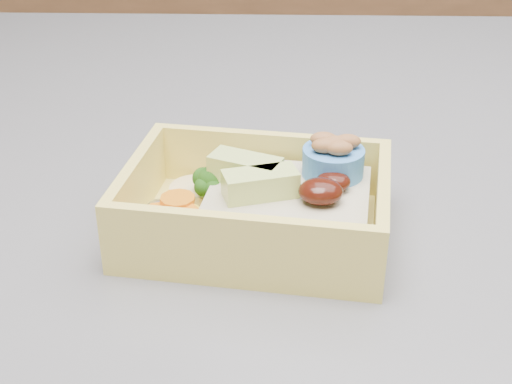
{
  "coord_description": "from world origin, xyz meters",
  "views": [
    {
      "loc": [
        0.01,
        -0.61,
        1.17
      ],
      "look_at": [
        -0.0,
        -0.22,
        0.95
      ],
      "focal_mm": 50.0,
      "sensor_mm": 36.0,
      "label": 1
    }
  ],
  "objects": [
    {
      "name": "bento_box",
      "position": [
        0.0,
        -0.21,
        0.94
      ],
      "size": [
        0.18,
        0.14,
        0.06
      ],
      "rotation": [
        0.0,
        0.0,
        -0.14
      ],
      "color": "#E8D25F",
      "rests_on": "island"
    }
  ]
}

